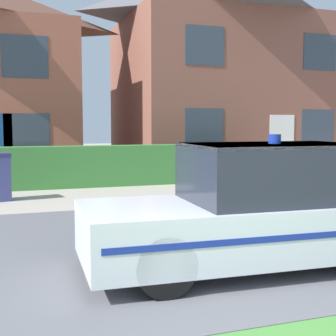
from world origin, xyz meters
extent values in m
cube|color=#5B5B60|center=(0.00, 4.25, 0.01)|extent=(28.00, 6.11, 0.01)
cube|color=#3D7F38|center=(0.83, 10.91, 0.58)|extent=(9.98, 0.54, 1.17)
cylinder|color=black|center=(-0.39, 3.52, 0.34)|extent=(0.65, 0.23, 0.65)
cylinder|color=black|center=(-0.45, 2.13, 0.34)|extent=(0.65, 0.23, 0.65)
cylinder|color=black|center=(2.11, 3.42, 0.34)|extent=(0.65, 0.23, 0.65)
cube|color=silver|center=(0.83, 2.77, 0.51)|extent=(4.10, 1.76, 0.65)
cube|color=#232833|center=(1.19, 2.76, 1.19)|extent=(2.17, 1.52, 0.70)
cube|color=silver|center=(1.19, 2.76, 1.52)|extent=(2.17, 1.52, 0.04)
cube|color=navy|center=(0.86, 3.57, 0.56)|extent=(3.83, 0.17, 0.07)
cube|color=navy|center=(0.80, 1.98, 0.56)|extent=(3.83, 0.17, 0.07)
cylinder|color=#1933A5|center=(1.19, 2.76, 1.60)|extent=(0.15, 0.15, 0.12)
cube|color=#333D47|center=(-1.34, 12.99, 1.45)|extent=(1.40, 0.02, 1.30)
cube|color=#333D47|center=(-1.34, 12.99, 3.84)|extent=(1.40, 0.02, 1.30)
cube|color=brown|center=(6.67, 15.49, 2.96)|extent=(8.30, 6.28, 5.92)
cube|color=white|center=(7.43, 12.34, 1.05)|extent=(1.00, 0.02, 2.10)
cube|color=#333D47|center=(4.39, 12.34, 1.66)|extent=(1.40, 0.02, 1.30)
cube|color=#333D47|center=(8.95, 12.34, 1.66)|extent=(1.40, 0.02, 1.30)
cube|color=#333D47|center=(4.39, 12.34, 4.38)|extent=(1.40, 0.02, 1.30)
cube|color=#333D47|center=(8.95, 12.34, 4.38)|extent=(1.40, 0.02, 1.30)
camera|label=1|loc=(-1.93, -2.26, 1.78)|focal=50.00mm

